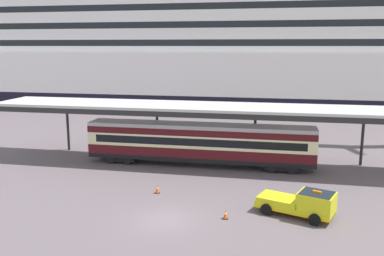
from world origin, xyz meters
name	(u,v)px	position (x,y,z in m)	size (l,w,h in m)	color
ground_plane	(165,220)	(0.00, 0.00, 0.00)	(400.00, 400.00, 0.00)	#5E5459
cruise_ship	(321,45)	(14.69, 54.70, 11.53)	(145.60, 22.67, 33.90)	black
platform_canopy	(200,108)	(-0.12, 13.75, 5.65)	(41.23, 6.16, 5.87)	#BDBDBD
train_carriage	(199,142)	(-0.12, 13.35, 2.31)	(21.86, 2.81, 4.11)	black
service_truck	(302,203)	(9.04, 2.46, 0.99)	(5.58, 3.69, 2.02)	yellow
traffic_cone_near	(225,214)	(3.95, 1.05, 0.32)	(0.36, 0.36, 0.66)	black
traffic_cone_mid	(157,189)	(-1.96, 4.97, 0.37)	(0.36, 0.36, 0.75)	black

